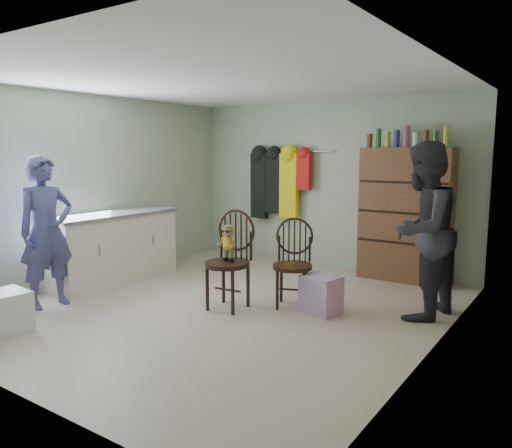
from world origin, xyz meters
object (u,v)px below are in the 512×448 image
Objects in this scene: chair_far at (293,259)px; dresser at (405,214)px; counter at (113,248)px; chair_front at (230,253)px.

dresser is at bearing 46.14° from chair_far.
counter is 1.99m from chair_front.
counter is 1.68× the size of chair_front.
counter is 2.56m from chair_far.
dresser reaches higher than chair_far.
chair_far is (0.54, 0.47, -0.09)m from chair_front.
dresser is (1.22, 2.29, 0.29)m from chair_front.
dresser is at bearing 35.68° from counter.
dresser is (0.68, 1.81, 0.38)m from chair_far.
chair_front is 0.72m from chair_far.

